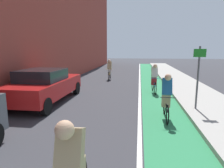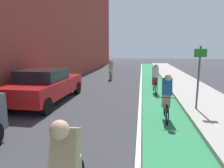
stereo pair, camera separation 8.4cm
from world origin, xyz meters
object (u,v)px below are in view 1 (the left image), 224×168
Objects in this scene: parked_sedan_red at (45,85)px; street_sign_post at (198,72)px; cyclist_trailing at (154,78)px; cyclist_mid at (166,95)px; cyclist_far at (110,69)px.

street_sign_post reaches higher than parked_sedan_red.
cyclist_trailing is 0.73× the size of street_sign_post.
street_sign_post is (1.25, 0.94, 0.72)m from cyclist_mid.
parked_sedan_red is at bearing -151.64° from cyclist_trailing.
cyclist_far is at bearing 120.37° from street_sign_post.
cyclist_far is (1.88, 7.26, 0.02)m from parked_sedan_red.
cyclist_trailing is (5.09, 2.75, 0.02)m from parked_sedan_red.
parked_sedan_red is 2.67× the size of cyclist_far.
cyclist_mid is 1.72m from street_sign_post.
cyclist_far is at bearing 75.51° from parked_sedan_red.
cyclist_mid is at bearing -143.12° from street_sign_post.
street_sign_post is (1.36, -3.29, 0.75)m from cyclist_trailing.
cyclist_mid is at bearing -15.89° from parked_sedan_red.
cyclist_trailing is at bearing -54.52° from cyclist_far.
street_sign_post is at bearing -59.63° from cyclist_far.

